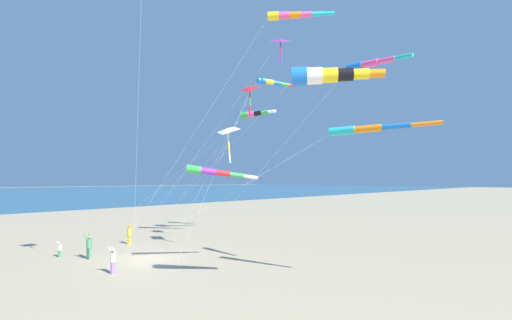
{
  "coord_description": "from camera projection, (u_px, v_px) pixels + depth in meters",
  "views": [
    {
      "loc": [
        -22.37,
        10.94,
        5.6
      ],
      "look_at": [
        -5.82,
        -5.27,
        7.03
      ],
      "focal_mm": 22.95,
      "sensor_mm": 36.0,
      "label": 1
    }
  ],
  "objects": [
    {
      "name": "person_bystander_far",
      "position": [
        89.0,
        245.0,
        23.23
      ],
      "size": [
        0.61,
        0.51,
        1.81
      ],
      "color": "#3D7F51",
      "rests_on": "ground_plane"
    },
    {
      "name": "kite_windsock_red_high_left",
      "position": [
        213.0,
        172.0,
        20.94
      ],
      "size": [
        13.27,
        4.13,
        6.59
      ],
      "color": "green",
      "rests_on": "ground_plane"
    },
    {
      "name": "person_child_green_jacket",
      "position": [
        113.0,
        259.0,
        19.6
      ],
      "size": [
        0.51,
        0.57,
        1.62
      ],
      "color": "#8E6B9E",
      "rests_on": "ground_plane"
    },
    {
      "name": "kite_windsock_rainbow_low_near",
      "position": [
        292.0,
        15.0,
        25.79
      ],
      "size": [
        11.46,
        12.0,
        18.99
      ],
      "color": "yellow",
      "rests_on": "ground_plane"
    },
    {
      "name": "kite_windsock_magenta_far_left",
      "position": [
        253.0,
        114.0,
        34.43
      ],
      "size": [
        5.75,
        11.07,
        12.89
      ],
      "color": "green",
      "rests_on": "ground_plane"
    },
    {
      "name": "kite_delta_long_streamer_right",
      "position": [
        280.0,
        42.0,
        28.37
      ],
      "size": [
        10.57,
        9.47,
        18.03
      ],
      "color": "purple",
      "rests_on": "ground_plane"
    },
    {
      "name": "person_adult_flyer",
      "position": [
        129.0,
        233.0,
        28.63
      ],
      "size": [
        0.63,
        0.57,
        1.76
      ],
      "color": "gold",
      "rests_on": "ground_plane"
    },
    {
      "name": "person_child_grey_jacket",
      "position": [
        60.0,
        248.0,
        23.77
      ],
      "size": [
        0.34,
        0.4,
        1.17
      ],
      "color": "#3D7F51",
      "rests_on": "ground_plane"
    },
    {
      "name": "kite_windsock_blue_topmost",
      "position": [
        365.0,
        129.0,
        17.13
      ],
      "size": [
        14.76,
        11.49,
        8.51
      ],
      "color": "#1EB7C6",
      "rests_on": "ground_plane"
    },
    {
      "name": "kite_windsock_orange_high_right",
      "position": [
        272.0,
        82.0,
        30.19
      ],
      "size": [
        4.16,
        11.05,
        15.0
      ],
      "color": "blue",
      "rests_on": "ground_plane"
    },
    {
      "name": "kite_windsock_striped_overhead",
      "position": [
        324.0,
        76.0,
        14.16
      ],
      "size": [
        18.82,
        2.94,
        10.54
      ],
      "color": "blue",
      "rests_on": "ground_plane"
    },
    {
      "name": "kite_windsock_purple_drifting",
      "position": [
        368.0,
        64.0,
        17.9
      ],
      "size": [
        14.12,
        4.46,
        12.25
      ],
      "color": "blue",
      "rests_on": "ground_plane"
    },
    {
      "name": "kite_delta_black_fish_shape",
      "position": [
        250.0,
        89.0,
        26.76
      ],
      "size": [
        1.66,
        6.8,
        13.5
      ],
      "color": "red",
      "rests_on": "ground_plane"
    },
    {
      "name": "kite_delta_green_low_center",
      "position": [
        227.0,
        131.0,
        25.24
      ],
      "size": [
        12.91,
        6.4,
        9.89
      ],
      "color": "white",
      "rests_on": "ground_plane"
    },
    {
      "name": "ground_plane",
      "position": [
        146.0,
        259.0,
        23.24
      ],
      "size": [
        600.0,
        600.0,
        0.0
      ],
      "primitive_type": "plane",
      "color": "tan"
    }
  ]
}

